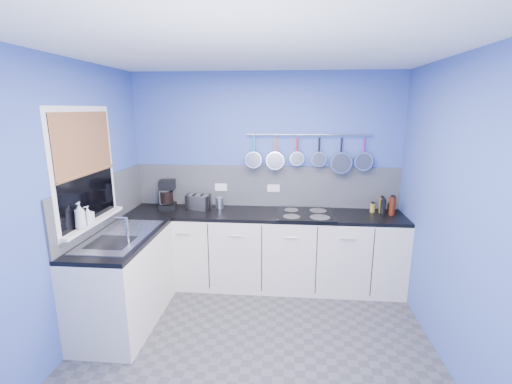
% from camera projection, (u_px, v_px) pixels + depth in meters
% --- Properties ---
extents(floor, '(3.20, 3.00, 0.02)m').
position_uv_depth(floor, '(254.00, 349.00, 3.16)').
color(floor, '#47474C').
rests_on(floor, ground).
extents(ceiling, '(3.20, 3.00, 0.02)m').
position_uv_depth(ceiling, '(254.00, 48.00, 2.58)').
color(ceiling, white).
rests_on(ceiling, ground).
extents(wall_back, '(3.20, 0.02, 2.50)m').
position_uv_depth(wall_back, '(266.00, 178.00, 4.34)').
color(wall_back, '#4058AF').
rests_on(wall_back, ground).
extents(wall_front, '(3.20, 0.02, 2.50)m').
position_uv_depth(wall_front, '(218.00, 323.00, 1.41)').
color(wall_front, '#4058AF').
rests_on(wall_front, ground).
extents(wall_left, '(0.02, 3.00, 2.50)m').
position_uv_depth(wall_left, '(66.00, 208.00, 3.01)').
color(wall_left, '#4058AF').
rests_on(wall_left, ground).
extents(wall_right, '(0.02, 3.00, 2.50)m').
position_uv_depth(wall_right, '(461.00, 219.00, 2.73)').
color(wall_right, '#4058AF').
rests_on(wall_right, ground).
extents(backsplash_back, '(3.20, 0.02, 0.50)m').
position_uv_depth(backsplash_back, '(265.00, 186.00, 4.34)').
color(backsplash_back, slate).
rests_on(backsplash_back, wall_back).
extents(backsplash_left, '(0.02, 1.80, 0.50)m').
position_uv_depth(backsplash_left, '(105.00, 202.00, 3.61)').
color(backsplash_left, slate).
rests_on(backsplash_left, wall_left).
extents(cabinet_run_back, '(3.20, 0.60, 0.86)m').
position_uv_depth(cabinet_run_back, '(264.00, 250.00, 4.22)').
color(cabinet_run_back, silver).
rests_on(cabinet_run_back, ground).
extents(worktop_back, '(3.20, 0.60, 0.04)m').
position_uv_depth(worktop_back, '(264.00, 214.00, 4.12)').
color(worktop_back, black).
rests_on(worktop_back, cabinet_run_back).
extents(cabinet_run_left, '(0.60, 1.20, 0.86)m').
position_uv_depth(cabinet_run_left, '(125.00, 281.00, 3.46)').
color(cabinet_run_left, silver).
rests_on(cabinet_run_left, ground).
extents(worktop_left, '(0.60, 1.20, 0.04)m').
position_uv_depth(worktop_left, '(121.00, 238.00, 3.36)').
color(worktop_left, black).
rests_on(worktop_left, cabinet_run_left).
extents(window_frame, '(0.01, 1.00, 1.10)m').
position_uv_depth(window_frame, '(85.00, 168.00, 3.23)').
color(window_frame, white).
rests_on(window_frame, wall_left).
extents(window_glass, '(0.01, 0.90, 1.00)m').
position_uv_depth(window_glass, '(86.00, 168.00, 3.23)').
color(window_glass, black).
rests_on(window_glass, wall_left).
extents(bamboo_blind, '(0.01, 0.90, 0.55)m').
position_uv_depth(bamboo_blind, '(84.00, 143.00, 3.18)').
color(bamboo_blind, '#A36139').
rests_on(bamboo_blind, wall_left).
extents(window_sill, '(0.10, 0.98, 0.03)m').
position_uv_depth(window_sill, '(94.00, 222.00, 3.35)').
color(window_sill, white).
rests_on(window_sill, wall_left).
extents(sink_unit, '(0.50, 0.95, 0.01)m').
position_uv_depth(sink_unit, '(120.00, 236.00, 3.36)').
color(sink_unit, silver).
rests_on(sink_unit, worktop_left).
extents(mixer_tap, '(0.12, 0.08, 0.26)m').
position_uv_depth(mixer_tap, '(127.00, 230.00, 3.14)').
color(mixer_tap, silver).
rests_on(mixer_tap, worktop_left).
extents(socket_left, '(0.15, 0.01, 0.09)m').
position_uv_depth(socket_left, '(221.00, 187.00, 4.38)').
color(socket_left, white).
rests_on(socket_left, backsplash_back).
extents(socket_right, '(0.15, 0.01, 0.09)m').
position_uv_depth(socket_right, '(274.00, 188.00, 4.32)').
color(socket_right, white).
rests_on(socket_right, backsplash_back).
extents(pot_rail, '(1.45, 0.02, 0.02)m').
position_uv_depth(pot_rail, '(309.00, 135.00, 4.11)').
color(pot_rail, silver).
rests_on(pot_rail, wall_back).
extents(soap_bottle_a, '(0.11, 0.11, 0.24)m').
position_uv_depth(soap_bottle_a, '(80.00, 216.00, 3.08)').
color(soap_bottle_a, white).
rests_on(soap_bottle_a, window_sill).
extents(soap_bottle_b, '(0.10, 0.10, 0.17)m').
position_uv_depth(soap_bottle_b, '(88.00, 215.00, 3.21)').
color(soap_bottle_b, white).
rests_on(soap_bottle_b, window_sill).
extents(paper_towel, '(0.15, 0.15, 0.29)m').
position_uv_depth(paper_towel, '(165.00, 197.00, 4.25)').
color(paper_towel, white).
rests_on(paper_towel, worktop_back).
extents(coffee_maker, '(0.24, 0.25, 0.35)m').
position_uv_depth(coffee_maker, '(167.00, 195.00, 4.22)').
color(coffee_maker, black).
rests_on(coffee_maker, worktop_back).
extents(toaster, '(0.30, 0.23, 0.17)m').
position_uv_depth(toaster, '(198.00, 202.00, 4.24)').
color(toaster, silver).
rests_on(toaster, worktop_back).
extents(canister, '(0.11, 0.11, 0.14)m').
position_uv_depth(canister, '(220.00, 203.00, 4.28)').
color(canister, silver).
rests_on(canister, worktop_back).
extents(hob, '(0.64, 0.57, 0.01)m').
position_uv_depth(hob, '(305.00, 214.00, 4.04)').
color(hob, black).
rests_on(hob, worktop_back).
extents(pan_0, '(0.20, 0.11, 0.39)m').
position_uv_depth(pan_0, '(254.00, 151.00, 4.20)').
color(pan_0, silver).
rests_on(pan_0, pot_rail).
extents(pan_1, '(0.22, 0.10, 0.41)m').
position_uv_depth(pan_1, '(275.00, 152.00, 4.18)').
color(pan_1, silver).
rests_on(pan_1, pot_rail).
extents(pan_2, '(0.17, 0.08, 0.36)m').
position_uv_depth(pan_2, '(297.00, 150.00, 4.15)').
color(pan_2, silver).
rests_on(pan_2, pot_rail).
extents(pan_3, '(0.18, 0.07, 0.37)m').
position_uv_depth(pan_3, '(319.00, 151.00, 4.13)').
color(pan_3, silver).
rests_on(pan_3, pot_rail).
extents(pan_4, '(0.25, 0.09, 0.44)m').
position_uv_depth(pan_4, '(341.00, 154.00, 4.12)').
color(pan_4, silver).
rests_on(pan_4, pot_rail).
extents(pan_5, '(0.21, 0.08, 0.40)m').
position_uv_depth(pan_5, '(363.00, 153.00, 4.09)').
color(pan_5, silver).
rests_on(pan_5, pot_rail).
extents(condiment_0, '(0.07, 0.07, 0.10)m').
position_uv_depth(condiment_0, '(390.00, 208.00, 4.09)').
color(condiment_0, black).
rests_on(condiment_0, worktop_back).
extents(condiment_1, '(0.05, 0.05, 0.18)m').
position_uv_depth(condiment_1, '(382.00, 205.00, 4.09)').
color(condiment_1, brown).
rests_on(condiment_1, worktop_back).
extents(condiment_2, '(0.06, 0.06, 0.10)m').
position_uv_depth(condiment_2, '(372.00, 208.00, 4.13)').
color(condiment_2, olive).
rests_on(condiment_2, worktop_back).
extents(condiment_3, '(0.07, 0.07, 0.21)m').
position_uv_depth(condiment_3, '(392.00, 206.00, 4.00)').
color(condiment_3, '#4C190C').
rests_on(condiment_3, worktop_back).
extents(condiment_4, '(0.06, 0.06, 0.17)m').
position_uv_depth(condiment_4, '(383.00, 207.00, 4.01)').
color(condiment_4, black).
rests_on(condiment_4, worktop_back).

